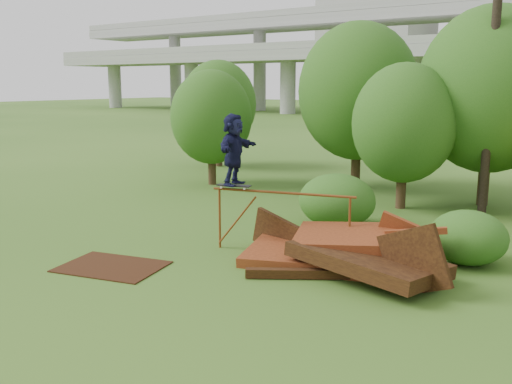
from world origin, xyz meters
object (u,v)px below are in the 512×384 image
Objects in this scene: scrap_pile at (342,253)px; skater at (234,149)px; flat_plate at (112,267)px; utility_pole at (493,62)px.

skater is (-3.05, -0.14, 2.24)m from scrap_pile.
skater is at bearing -177.37° from scrap_pile.
skater is 0.77× the size of flat_plate.
flat_plate is at bearing 143.08° from skater.
scrap_pile reaches higher than flat_plate.
utility_pole is (1.27, 7.63, 4.56)m from scrap_pile.
utility_pole reaches higher than flat_plate.
flat_plate is at bearing -146.25° from scrap_pile.
scrap_pile is at bearing 33.75° from flat_plate.
flat_plate is 13.08m from utility_pole.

